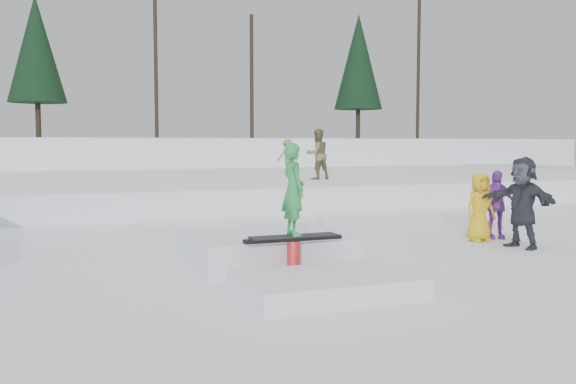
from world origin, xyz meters
name	(u,v)px	position (x,y,z in m)	size (l,w,h in m)	color
ground	(304,262)	(0.00, 0.00, 0.00)	(120.00, 120.00, 0.00)	white
snow_berm	(109,158)	(0.00, 30.00, 1.20)	(60.00, 14.00, 2.40)	white
snow_midrise	(149,185)	(0.00, 16.00, 0.40)	(50.00, 18.00, 0.80)	white
treeline	(214,56)	(6.18, 28.28, 7.45)	(40.24, 4.22, 10.50)	black
walker_olive	(317,154)	(5.23, 10.90, 1.72)	(0.89, 0.69, 1.83)	brown
walker_ygreen	(288,156)	(6.37, 16.65, 1.56)	(0.98, 0.56, 1.51)	olive
spectator_purple	(496,205)	(5.07, 1.05, 0.76)	(0.89, 0.37, 1.52)	purple
spectator_yellow	(480,207)	(4.50, 0.86, 0.74)	(0.72, 0.47, 1.48)	gold
spectator_dark	(522,202)	(4.71, -0.18, 0.93)	(1.72, 0.55, 1.85)	#2D3038
jib_rail_feature	(280,254)	(-0.71, -0.66, 0.30)	(2.60, 4.40, 2.11)	white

